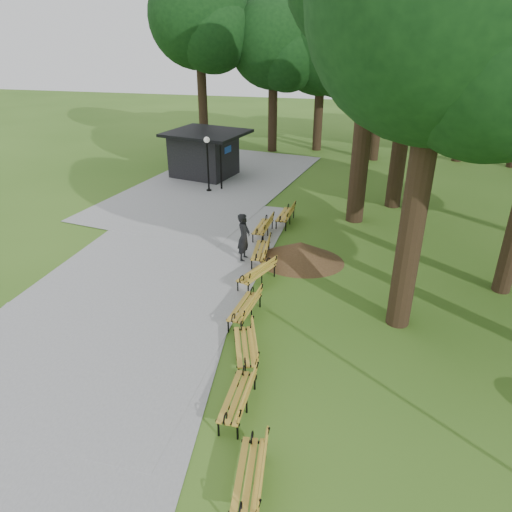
% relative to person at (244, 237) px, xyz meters
% --- Properties ---
extents(ground, '(100.00, 100.00, 0.00)m').
position_rel_person_xyz_m(ground, '(0.85, -4.89, -0.95)').
color(ground, '#39661D').
rests_on(ground, ground).
extents(path, '(12.00, 38.00, 0.06)m').
position_rel_person_xyz_m(path, '(-3.15, -1.89, -0.92)').
color(path, gray).
rests_on(path, ground).
extents(person, '(0.50, 0.73, 1.91)m').
position_rel_person_xyz_m(person, '(0.00, 0.00, 0.00)').
color(person, black).
rests_on(person, ground).
extents(kiosk, '(5.08, 4.67, 2.70)m').
position_rel_person_xyz_m(kiosk, '(-5.08, 10.56, 0.40)').
color(kiosk, black).
rests_on(kiosk, ground).
extents(lamp_post, '(0.32, 0.32, 2.99)m').
position_rel_person_xyz_m(lamp_post, '(-3.91, 7.74, 1.21)').
color(lamp_post, black).
rests_on(lamp_post, ground).
extents(dirt_mound, '(2.85, 2.85, 0.80)m').
position_rel_person_xyz_m(dirt_mound, '(2.15, 0.37, -0.56)').
color(dirt_mound, '#47301C').
rests_on(dirt_mound, ground).
extents(bench_0, '(0.83, 1.96, 0.88)m').
position_rel_person_xyz_m(bench_0, '(2.56, -9.90, -0.51)').
color(bench_0, gold).
rests_on(bench_0, ground).
extents(bench_1, '(0.66, 1.91, 0.88)m').
position_rel_person_xyz_m(bench_1, '(1.80, -7.88, -0.51)').
color(bench_1, gold).
rests_on(bench_1, ground).
extents(bench_2, '(1.19, 2.00, 0.88)m').
position_rel_person_xyz_m(bench_2, '(1.51, -5.97, -0.51)').
color(bench_2, gold).
rests_on(bench_2, ground).
extents(bench_3, '(0.85, 1.96, 0.88)m').
position_rel_person_xyz_m(bench_3, '(1.02, -4.04, -0.51)').
color(bench_3, gold).
rests_on(bench_3, ground).
extents(bench_4, '(1.30, 2.00, 0.88)m').
position_rel_person_xyz_m(bench_4, '(0.90, -1.78, -0.51)').
color(bench_4, gold).
rests_on(bench_4, ground).
extents(bench_5, '(0.77, 1.94, 0.88)m').
position_rel_person_xyz_m(bench_5, '(0.65, 0.05, -0.51)').
color(bench_5, gold).
rests_on(bench_5, ground).
extents(bench_6, '(0.72, 1.93, 0.88)m').
position_rel_person_xyz_m(bench_6, '(0.24, 2.39, -0.51)').
color(bench_6, gold).
rests_on(bench_6, ground).
extents(bench_7, '(0.77, 1.94, 0.88)m').
position_rel_person_xyz_m(bench_7, '(0.95, 4.02, -0.51)').
color(bench_7, gold).
rests_on(bench_7, ground).
extents(lawn_tree_0, '(6.60, 6.60, 12.08)m').
position_rel_person_xyz_m(lawn_tree_0, '(5.66, -3.18, 7.76)').
color(lawn_tree_0, black).
rests_on(lawn_tree_0, ground).
extents(lawn_tree_4, '(6.70, 6.70, 11.11)m').
position_rel_person_xyz_m(lawn_tree_4, '(5.86, 7.58, 6.75)').
color(lawn_tree_4, black).
rests_on(lawn_tree_4, ground).
extents(tree_backdrop, '(35.64, 9.53, 16.38)m').
position_rel_person_xyz_m(tree_backdrop, '(7.26, 18.00, 7.24)').
color(tree_backdrop, black).
rests_on(tree_backdrop, ground).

